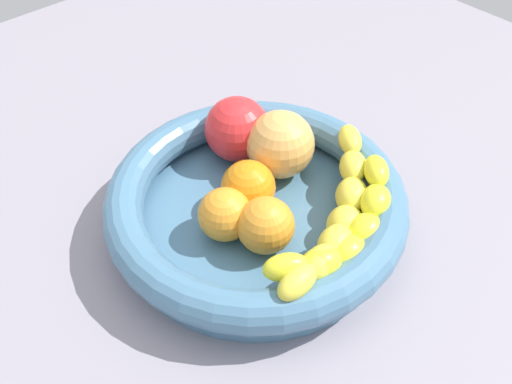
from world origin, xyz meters
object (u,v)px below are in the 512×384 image
at_px(banana_draped_right, 349,233).
at_px(orange_mid_left, 250,186).
at_px(fruit_bowl, 256,205).
at_px(tomato_red, 237,129).
at_px(peach_blush, 280,144).
at_px(orange_front, 266,225).
at_px(orange_mid_right, 224,213).
at_px(banana_draped_left, 340,215).

distance_m(banana_draped_right, orange_mid_left, 0.11).
height_order(fruit_bowl, tomato_red, tomato_red).
bearing_deg(peach_blush, orange_front, -141.41).
xyz_separation_m(orange_front, orange_mid_right, (-0.02, 0.04, -0.00)).
distance_m(fruit_bowl, banana_draped_right, 0.11).
bearing_deg(tomato_red, orange_front, -119.83).
xyz_separation_m(banana_draped_left, orange_mid_right, (-0.08, 0.08, -0.00)).
height_order(banana_draped_left, orange_mid_right, banana_draped_left).
relative_size(fruit_bowl, orange_mid_left, 5.45).
bearing_deg(peach_blush, banana_draped_right, -105.65).
bearing_deg(banana_draped_right, orange_front, 128.30).
bearing_deg(orange_mid_left, orange_front, -116.09).
bearing_deg(banana_draped_right, orange_mid_left, 102.51).
height_order(orange_front, orange_mid_left, same).
bearing_deg(peach_blush, orange_mid_left, -162.99).
height_order(fruit_bowl, orange_mid_right, orange_mid_right).
bearing_deg(tomato_red, banana_draped_left, -92.97).
distance_m(orange_front, orange_mid_right, 0.04).
height_order(orange_mid_left, orange_mid_right, orange_mid_left).
bearing_deg(orange_mid_right, orange_mid_left, 12.60).
distance_m(fruit_bowl, orange_mid_left, 0.02).
relative_size(banana_draped_left, peach_blush, 2.93).
bearing_deg(orange_mid_right, banana_draped_left, -45.19).
bearing_deg(tomato_red, orange_mid_left, -122.30).
xyz_separation_m(banana_draped_right, peach_blush, (0.04, 0.13, 0.01)).
bearing_deg(fruit_bowl, banana_draped_right, -74.94).
xyz_separation_m(banana_draped_left, peach_blush, (0.02, 0.11, 0.01)).
height_order(banana_draped_left, peach_blush, peach_blush).
relative_size(orange_mid_left, peach_blush, 0.76).
xyz_separation_m(orange_mid_left, tomato_red, (0.04, 0.07, 0.01)).
xyz_separation_m(banana_draped_left, orange_mid_left, (-0.04, 0.09, -0.00)).
bearing_deg(banana_draped_left, fruit_bowl, 116.24).
relative_size(orange_mid_right, tomato_red, 0.73).
xyz_separation_m(banana_draped_left, tomato_red, (0.01, 0.16, 0.01)).
bearing_deg(banana_draped_right, fruit_bowl, 105.06).
bearing_deg(tomato_red, peach_blush, -72.04).
distance_m(fruit_bowl, peach_blush, 0.07).
relative_size(banana_draped_right, orange_mid_right, 3.69).
height_order(orange_mid_right, peach_blush, peach_blush).
relative_size(banana_draped_right, orange_front, 3.52).
bearing_deg(banana_draped_left, tomato_red, 87.03).
distance_m(fruit_bowl, orange_front, 0.05).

